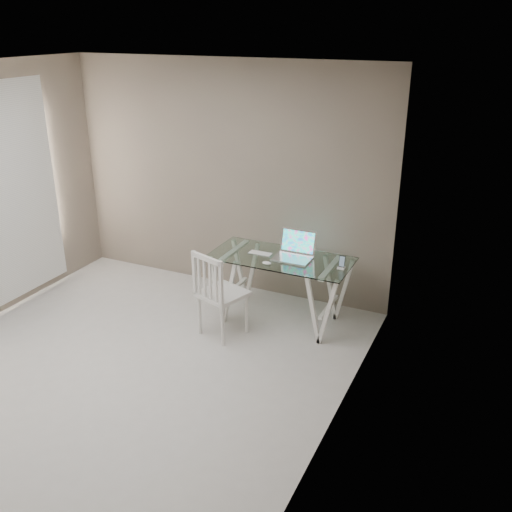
% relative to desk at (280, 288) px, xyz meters
% --- Properties ---
extents(room, '(4.50, 4.52, 2.71)m').
position_rel_desk_xyz_m(room, '(-1.01, -1.62, 1.33)').
color(room, '#AFACA8').
rests_on(room, ground).
extents(desk, '(1.50, 0.70, 0.75)m').
position_rel_desk_xyz_m(desk, '(0.00, 0.00, 0.00)').
color(desk, silver).
rests_on(desk, ground).
extents(chair, '(0.54, 0.54, 0.94)m').
position_rel_desk_xyz_m(chair, '(-0.46, -0.59, 0.14)').
color(chair, silver).
rests_on(chair, ground).
extents(laptop, '(0.39, 0.34, 0.27)m').
position_rel_desk_xyz_m(laptop, '(0.13, 0.07, 0.43)').
color(laptop, '#BABABE').
rests_on(laptop, desk).
extents(keyboard, '(0.26, 0.11, 0.01)m').
position_rel_desk_xyz_m(keyboard, '(-0.24, 0.01, 0.37)').
color(keyboard, silver).
rests_on(keyboard, desk).
extents(mouse, '(0.10, 0.06, 0.03)m').
position_rel_desk_xyz_m(mouse, '(-0.06, -0.23, 0.38)').
color(mouse, silver).
rests_on(mouse, desk).
extents(phone_dock, '(0.07, 0.07, 0.14)m').
position_rel_desk_xyz_m(phone_dock, '(0.67, -0.01, 0.40)').
color(phone_dock, white).
rests_on(phone_dock, desk).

